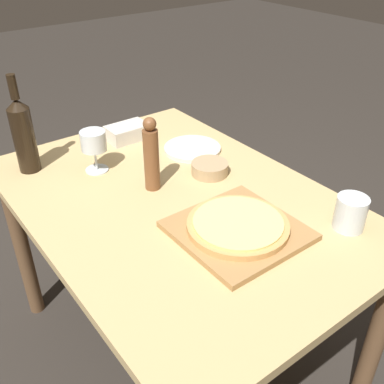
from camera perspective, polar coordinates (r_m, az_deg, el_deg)
ground_plane at (r=1.91m, az=-1.59°, el=-19.49°), size 12.00×12.00×0.00m
dining_table at (r=1.47m, az=-1.96°, el=-4.14°), size 0.86×1.25×0.73m
cutting_board at (r=1.27m, az=5.80°, el=-4.90°), size 0.33×0.33×0.02m
pizza at (r=1.25m, az=5.85°, el=-4.15°), size 0.29×0.29×0.02m
wine_bottle at (r=1.61m, az=-20.65°, el=6.93°), size 0.07×0.07×0.34m
pepper_mill at (r=1.41m, az=-5.20°, el=4.62°), size 0.05×0.05×0.25m
wine_glass at (r=1.55m, az=-12.39°, el=6.14°), size 0.09×0.09×0.15m
small_bowl at (r=1.53m, az=2.27°, el=3.02°), size 0.13×0.13×0.04m
drinking_tumbler at (r=1.33m, az=19.49°, el=-2.52°), size 0.09×0.09×0.10m
dinner_plate at (r=1.70m, az=0.04°, el=5.54°), size 0.21×0.21×0.01m
food_container at (r=1.79m, az=-8.17°, el=7.52°), size 0.16×0.10×0.06m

